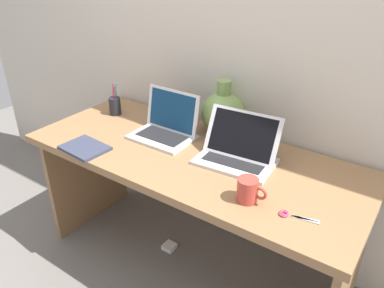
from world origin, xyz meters
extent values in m
plane|color=slate|center=(0.00, 0.00, 0.00)|extent=(6.00, 6.00, 0.00)
cube|color=beige|center=(0.00, 0.39, 1.20)|extent=(4.40, 0.04, 2.40)
cube|color=olive|center=(0.00, 0.00, 0.71)|extent=(1.67, 0.69, 0.04)
cube|color=olive|center=(-0.79, 0.00, 0.34)|extent=(0.03, 0.59, 0.69)
cube|color=olive|center=(0.79, 0.00, 0.34)|extent=(0.03, 0.59, 0.69)
cube|color=silver|center=(-0.22, 0.04, 0.73)|extent=(0.32, 0.23, 0.01)
cube|color=black|center=(-0.22, 0.04, 0.74)|extent=(0.25, 0.14, 0.00)
cube|color=silver|center=(-0.22, 0.13, 0.85)|extent=(0.32, 0.05, 0.22)
cube|color=navy|center=(-0.22, 0.13, 0.85)|extent=(0.28, 0.05, 0.19)
cube|color=silver|center=(0.22, 0.04, 0.73)|extent=(0.37, 0.26, 0.01)
cube|color=black|center=(0.22, 0.04, 0.74)|extent=(0.29, 0.16, 0.00)
cube|color=silver|center=(0.21, 0.10, 0.84)|extent=(0.36, 0.14, 0.21)
cube|color=black|center=(0.21, 0.10, 0.84)|extent=(0.32, 0.12, 0.18)
ellipsoid|color=#75934C|center=(0.00, 0.29, 0.84)|extent=(0.23, 0.23, 0.22)
cylinder|color=#75934C|center=(0.00, 0.29, 0.97)|extent=(0.07, 0.07, 0.08)
cube|color=#33384C|center=(-0.45, -0.27, 0.73)|extent=(0.23, 0.18, 0.02)
cylinder|color=#B23D33|center=(0.39, -0.19, 0.78)|extent=(0.08, 0.08, 0.10)
torus|color=#B23D33|center=(0.45, -0.19, 0.78)|extent=(0.06, 0.01, 0.06)
cylinder|color=black|center=(-0.64, 0.13, 0.78)|extent=(0.07, 0.07, 0.10)
cylinder|color=#338CBF|center=(-0.63, 0.14, 0.83)|extent=(0.02, 0.01, 0.16)
cylinder|color=orange|center=(-0.64, 0.14, 0.83)|extent=(0.01, 0.01, 0.14)
cylinder|color=#D83359|center=(-0.65, 0.13, 0.83)|extent=(0.01, 0.02, 0.15)
cube|color=#B7B7BC|center=(0.63, -0.17, 0.73)|extent=(0.10, 0.04, 0.00)
cube|color=#B7B7BC|center=(0.63, -0.17, 0.73)|extent=(0.10, 0.03, 0.00)
torus|color=#D83359|center=(0.55, -0.19, 0.73)|extent=(0.03, 0.04, 0.01)
torus|color=#D83359|center=(0.55, -0.18, 0.73)|extent=(0.03, 0.03, 0.01)
cube|color=white|center=(-0.18, 0.02, 0.01)|extent=(0.07, 0.07, 0.03)
camera|label=1|loc=(0.91, -1.31, 1.63)|focal=35.69mm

